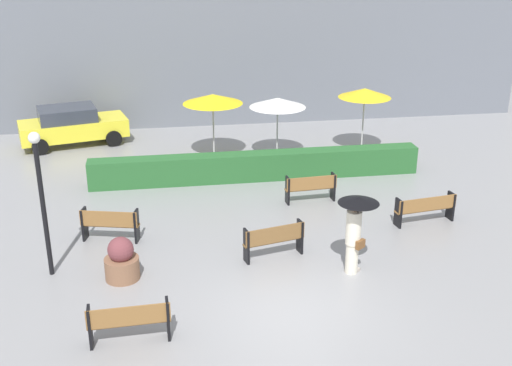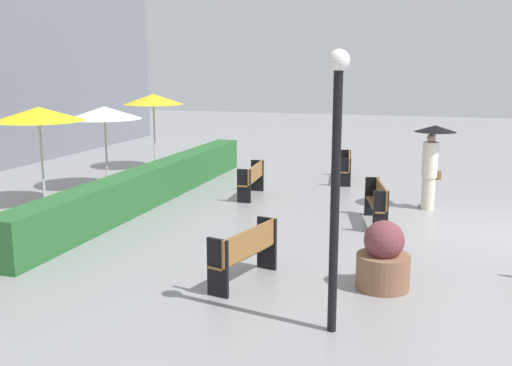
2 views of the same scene
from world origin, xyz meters
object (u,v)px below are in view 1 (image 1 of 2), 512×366
bench_back_row (311,187)px  pedestrian_with_umbrella (355,223)px  planter_pot (122,261)px  patio_umbrella_yellow (213,99)px  bench_far_left (110,223)px  parked_car (72,125)px  patio_umbrella_white (278,103)px  lamp_post (41,189)px  bench_far_right (426,208)px  bench_near_left (129,320)px  bench_mid_center (274,239)px  patio_umbrella_yellow_far (365,93)px

bench_back_row → pedestrian_with_umbrella: bearing=-90.4°
pedestrian_with_umbrella → planter_pot: size_ratio=1.87×
planter_pot → patio_umbrella_yellow: bearing=70.4°
bench_far_left → planter_pot: (0.40, -2.18, -0.06)m
bench_back_row → parked_car: (-8.17, 7.43, 0.29)m
bench_far_left → patio_umbrella_white: (5.89, 6.16, 1.66)m
planter_pot → lamp_post: lamp_post is taller
bench_far_right → pedestrian_with_umbrella: pedestrian_with_umbrella is taller
bench_near_left → bench_mid_center: size_ratio=1.03×
bench_far_left → planter_pot: bearing=-79.6°
bench_mid_center → parked_car: parked_car is taller
bench_far_left → patio_umbrella_white: bearing=46.3°
bench_far_right → bench_back_row: bearing=144.6°
bench_far_right → bench_far_left: (-9.12, 0.27, 0.04)m
bench_far_left → planter_pot: planter_pot is taller
parked_car → patio_umbrella_yellow: bearing=-26.4°
bench_far_left → planter_pot: size_ratio=1.46×
lamp_post → parked_car: 11.06m
bench_far_right → bench_mid_center: bearing=-163.4°
bench_back_row → patio_umbrella_white: size_ratio=0.69×
bench_back_row → bench_mid_center: bearing=-117.5°
lamp_post → patio_umbrella_white: lamp_post is taller
lamp_post → patio_umbrella_yellow_far: size_ratio=1.44×
patio_umbrella_yellow_far → patio_umbrella_white: bearing=-176.7°
bench_far_right → pedestrian_with_umbrella: 4.02m
bench_far_left → patio_umbrella_yellow: 7.64m
patio_umbrella_yellow_far → parked_car: bearing=165.5°
lamp_post → patio_umbrella_white: size_ratio=1.56×
bench_near_left → planter_pot: size_ratio=1.54×
bench_far_right → bench_mid_center: (-4.81, -1.43, 0.05)m
bench_far_left → bench_mid_center: same height
bench_mid_center → patio_umbrella_yellow: (-0.80, 8.24, 1.79)m
bench_near_left → patio_umbrella_white: 12.37m
bench_near_left → bench_mid_center: bearing=41.5°
bench_near_left → pedestrian_with_umbrella: 5.93m
lamp_post → patio_umbrella_yellow_far: lamp_post is taller
bench_far_right → bench_mid_center: bench_mid_center is taller
bench_back_row → bench_far_left: bearing=-163.4°
parked_car → planter_pot: bearing=-78.2°
planter_pot → patio_umbrella_yellow: (3.11, 8.72, 1.86)m
bench_far_right → planter_pot: size_ratio=1.70×
pedestrian_with_umbrella → patio_umbrella_yellow_far: bearing=70.9°
planter_pot → patio_umbrella_white: bearing=56.6°
patio_umbrella_white → lamp_post: bearing=-132.9°
bench_far_left → bench_near_left: size_ratio=0.95×
bench_mid_center → bench_far_left: bearing=158.5°
planter_pot → parked_car: size_ratio=0.25×
bench_near_left → planter_pot: bearing=95.5°
bench_back_row → bench_mid_center: (-1.85, -3.54, 0.03)m
patio_umbrella_white → parked_car: 8.60m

